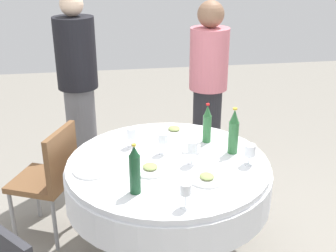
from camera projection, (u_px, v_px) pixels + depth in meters
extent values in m
cylinder|color=white|center=(168.00, 164.00, 2.81)|extent=(1.32, 1.32, 0.04)
cylinder|color=white|center=(168.00, 181.00, 2.86)|extent=(1.35, 1.35, 0.22)
cylinder|color=slate|center=(168.00, 225.00, 3.00)|extent=(0.14, 0.14, 0.48)
cylinder|color=slate|center=(168.00, 251.00, 3.09)|extent=(0.56, 0.56, 0.03)
cylinder|color=#2D6B38|center=(233.00, 138.00, 2.88)|extent=(0.07, 0.07, 0.22)
cone|color=#2D6B38|center=(235.00, 116.00, 2.82)|extent=(0.06, 0.06, 0.09)
cylinder|color=gold|center=(235.00, 109.00, 2.80)|extent=(0.03, 0.03, 0.01)
cylinder|color=#2D6B38|center=(207.00, 129.00, 3.05)|extent=(0.06, 0.06, 0.20)
cone|color=#2D6B38|center=(208.00, 111.00, 3.00)|extent=(0.05, 0.05, 0.08)
cylinder|color=red|center=(208.00, 104.00, 2.98)|extent=(0.02, 0.02, 0.01)
cylinder|color=#194728|center=(135.00, 174.00, 2.41)|extent=(0.06, 0.06, 0.23)
cone|color=#194728|center=(134.00, 151.00, 2.35)|extent=(0.06, 0.06, 0.06)
cylinder|color=gold|center=(134.00, 145.00, 2.34)|extent=(0.02, 0.02, 0.01)
cylinder|color=white|center=(192.00, 163.00, 2.77)|extent=(0.06, 0.06, 0.00)
cylinder|color=white|center=(192.00, 158.00, 2.76)|extent=(0.01, 0.01, 0.08)
cylinder|color=white|center=(192.00, 147.00, 2.73)|extent=(0.07, 0.07, 0.07)
cylinder|color=gold|center=(192.00, 150.00, 2.73)|extent=(0.06, 0.06, 0.03)
cylinder|color=white|center=(185.00, 207.00, 2.31)|extent=(0.06, 0.06, 0.00)
cylinder|color=white|center=(185.00, 200.00, 2.30)|extent=(0.01, 0.01, 0.08)
cylinder|color=white|center=(186.00, 189.00, 2.27)|extent=(0.06, 0.06, 0.06)
cylinder|color=white|center=(163.00, 153.00, 2.91)|extent=(0.06, 0.06, 0.00)
cylinder|color=white|center=(163.00, 148.00, 2.89)|extent=(0.01, 0.01, 0.08)
cylinder|color=white|center=(163.00, 138.00, 2.86)|extent=(0.07, 0.07, 0.07)
cylinder|color=white|center=(132.00, 146.00, 3.01)|extent=(0.06, 0.06, 0.00)
cylinder|color=white|center=(132.00, 142.00, 3.00)|extent=(0.01, 0.01, 0.06)
cylinder|color=white|center=(131.00, 133.00, 2.97)|extent=(0.07, 0.07, 0.07)
cylinder|color=maroon|center=(131.00, 136.00, 2.98)|extent=(0.06, 0.06, 0.03)
cylinder|color=white|center=(249.00, 164.00, 2.76)|extent=(0.06, 0.06, 0.00)
cylinder|color=white|center=(249.00, 160.00, 2.75)|extent=(0.01, 0.01, 0.06)
cylinder|color=white|center=(250.00, 150.00, 2.73)|extent=(0.07, 0.07, 0.07)
cylinder|color=white|center=(93.00, 170.00, 2.68)|extent=(0.24, 0.24, 0.02)
cylinder|color=white|center=(207.00, 179.00, 2.58)|extent=(0.21, 0.21, 0.02)
ellipsoid|color=#8C9E59|center=(207.00, 176.00, 2.57)|extent=(0.10, 0.09, 0.02)
cylinder|color=white|center=(150.00, 169.00, 2.69)|extent=(0.23, 0.23, 0.02)
ellipsoid|color=#8C9E59|center=(150.00, 167.00, 2.68)|extent=(0.10, 0.09, 0.02)
cylinder|color=white|center=(174.00, 131.00, 3.25)|extent=(0.22, 0.22, 0.02)
ellipsoid|color=#8C9E59|center=(174.00, 128.00, 3.24)|extent=(0.10, 0.09, 0.02)
cube|color=white|center=(191.00, 148.00, 2.96)|extent=(0.16, 0.16, 0.02)
cylinder|color=slate|center=(83.00, 136.00, 3.87)|extent=(0.26, 0.26, 0.92)
cylinder|color=black|center=(76.00, 53.00, 3.57)|extent=(0.34, 0.34, 0.59)
sphere|color=beige|center=(71.00, 4.00, 3.42)|extent=(0.19, 0.19, 0.19)
cylinder|color=#26262B|center=(206.00, 132.00, 4.02)|extent=(0.26, 0.26, 0.86)
cylinder|color=#D8727F|center=(209.00, 59.00, 3.75)|extent=(0.34, 0.34, 0.54)
sphere|color=#8C664C|center=(211.00, 14.00, 3.60)|extent=(0.23, 0.23, 0.23)
cube|color=brown|center=(42.00, 181.00, 3.15)|extent=(0.53, 0.53, 0.04)
cube|color=brown|center=(62.00, 158.00, 3.02)|extent=(0.38, 0.20, 0.42)
cylinder|color=gray|center=(37.00, 193.00, 3.43)|extent=(0.03, 0.03, 0.43)
cylinder|color=gray|center=(13.00, 217.00, 3.13)|extent=(0.03, 0.03, 0.43)
cylinder|color=gray|center=(76.00, 199.00, 3.35)|extent=(0.03, 0.03, 0.43)
cylinder|color=gray|center=(55.00, 225.00, 3.05)|extent=(0.03, 0.03, 0.43)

